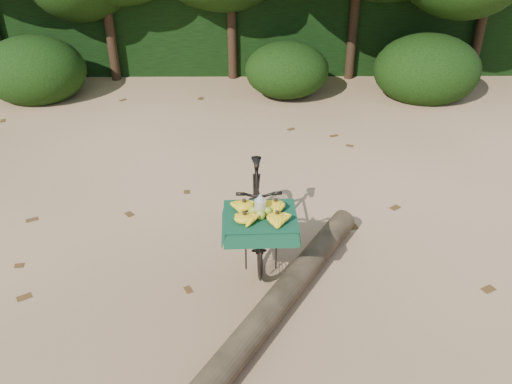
{
  "coord_description": "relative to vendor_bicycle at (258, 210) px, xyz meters",
  "views": [
    {
      "loc": [
        0.88,
        -5.06,
        3.65
      ],
      "look_at": [
        0.91,
        -0.59,
        0.93
      ],
      "focal_mm": 38.0,
      "sensor_mm": 36.0,
      "label": 1
    }
  ],
  "objects": [
    {
      "name": "ground",
      "position": [
        -0.93,
        0.24,
        -0.49
      ],
      "size": [
        80.0,
        80.0,
        0.0
      ],
      "primitive_type": "plane",
      "color": "tan",
      "rests_on": "ground"
    },
    {
      "name": "vendor_bicycle",
      "position": [
        0.0,
        0.0,
        0.0
      ],
      "size": [
        0.71,
        1.71,
        0.97
      ],
      "rotation": [
        0.0,
        0.0,
        0.03
      ],
      "color": "black",
      "rests_on": "ground"
    },
    {
      "name": "fallen_log",
      "position": [
        0.08,
        -1.18,
        -0.36
      ],
      "size": [
        2.08,
        3.19,
        0.26
      ],
      "primitive_type": "cylinder",
      "rotation": [
        1.57,
        0.0,
        -0.55
      ],
      "color": "brown",
      "rests_on": "ground"
    },
    {
      "name": "hedge_backdrop",
      "position": [
        -0.93,
        6.54,
        0.41
      ],
      "size": [
        26.0,
        1.8,
        1.8
      ],
      "primitive_type": "cube",
      "color": "black",
      "rests_on": "ground"
    },
    {
      "name": "bush_clumps",
      "position": [
        -0.43,
        4.54,
        -0.04
      ],
      "size": [
        8.8,
        1.7,
        0.9
      ],
      "primitive_type": null,
      "color": "black",
      "rests_on": "ground"
    },
    {
      "name": "leaf_litter",
      "position": [
        -0.93,
        0.89,
        -0.49
      ],
      "size": [
        7.0,
        7.3,
        0.01
      ],
      "primitive_type": null,
      "color": "#4F3215",
      "rests_on": "ground"
    }
  ]
}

